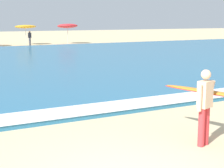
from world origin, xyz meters
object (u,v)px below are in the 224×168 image
Objects in this scene: surfer_with_board at (210,99)px; beach_umbrella_4 at (25,27)px; beach_umbrella_5 at (68,26)px; beachgoer_near_row_mid at (30,38)px.

beach_umbrella_4 reaches higher than surfer_with_board.
beach_umbrella_5 is at bearing 74.07° from surfer_with_board.
beach_umbrella_5 reaches higher than surfer_with_board.
surfer_with_board is 34.79m from beach_umbrella_5.
beach_umbrella_4 is 0.98× the size of beach_umbrella_5.
beach_umbrella_5 is 1.48× the size of beachgoer_near_row_mid.
surfer_with_board is 1.79× the size of beachgoer_near_row_mid.
beach_umbrella_5 is (9.55, 33.44, 1.00)m from surfer_with_board.
surfer_with_board is at bearing -98.56° from beachgoer_near_row_mid.
beachgoer_near_row_mid is at bearing -168.39° from beach_umbrella_5.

